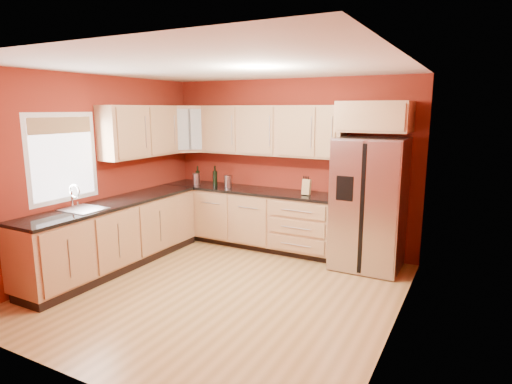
% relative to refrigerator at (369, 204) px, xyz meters
% --- Properties ---
extents(floor, '(4.00, 4.00, 0.00)m').
position_rel_refrigerator_xyz_m(floor, '(-1.35, -1.62, -0.89)').
color(floor, olive).
rests_on(floor, ground).
extents(ceiling, '(4.00, 4.00, 0.00)m').
position_rel_refrigerator_xyz_m(ceiling, '(-1.35, -1.62, 1.71)').
color(ceiling, white).
rests_on(ceiling, wall_back).
extents(wall_back, '(4.00, 0.04, 2.60)m').
position_rel_refrigerator_xyz_m(wall_back, '(-1.35, 0.38, 0.41)').
color(wall_back, maroon).
rests_on(wall_back, floor).
extents(wall_front, '(4.00, 0.04, 2.60)m').
position_rel_refrigerator_xyz_m(wall_front, '(-1.35, -3.62, 0.41)').
color(wall_front, maroon).
rests_on(wall_front, floor).
extents(wall_left, '(0.04, 4.00, 2.60)m').
position_rel_refrigerator_xyz_m(wall_left, '(-3.35, -1.62, 0.41)').
color(wall_left, maroon).
rests_on(wall_left, floor).
extents(wall_right, '(0.04, 4.00, 2.60)m').
position_rel_refrigerator_xyz_m(wall_right, '(0.65, -1.62, 0.41)').
color(wall_right, maroon).
rests_on(wall_right, floor).
extents(base_cabinets_back, '(2.90, 0.60, 0.88)m').
position_rel_refrigerator_xyz_m(base_cabinets_back, '(-1.90, 0.07, -0.45)').
color(base_cabinets_back, '#A06F4D').
rests_on(base_cabinets_back, floor).
extents(base_cabinets_left, '(0.60, 2.80, 0.88)m').
position_rel_refrigerator_xyz_m(base_cabinets_left, '(-3.05, -1.62, -0.45)').
color(base_cabinets_left, '#A06F4D').
rests_on(base_cabinets_left, floor).
extents(countertop_back, '(2.90, 0.62, 0.04)m').
position_rel_refrigerator_xyz_m(countertop_back, '(-1.90, 0.06, 0.01)').
color(countertop_back, black).
rests_on(countertop_back, base_cabinets_back).
extents(countertop_left, '(0.62, 2.80, 0.04)m').
position_rel_refrigerator_xyz_m(countertop_left, '(-3.04, -1.62, 0.01)').
color(countertop_left, black).
rests_on(countertop_left, base_cabinets_left).
extents(upper_cabinets_back, '(2.30, 0.33, 0.75)m').
position_rel_refrigerator_xyz_m(upper_cabinets_back, '(-1.60, 0.21, 0.94)').
color(upper_cabinets_back, '#A06F4D').
rests_on(upper_cabinets_back, wall_back).
extents(upper_cabinets_left, '(0.33, 1.35, 0.75)m').
position_rel_refrigerator_xyz_m(upper_cabinets_left, '(-3.19, -0.90, 0.94)').
color(upper_cabinets_left, '#A06F4D').
rests_on(upper_cabinets_left, wall_left).
extents(corner_upper_cabinet, '(0.67, 0.67, 0.75)m').
position_rel_refrigerator_xyz_m(corner_upper_cabinet, '(-3.02, 0.04, 0.94)').
color(corner_upper_cabinet, '#A06F4D').
rests_on(corner_upper_cabinet, wall_back).
extents(over_fridge_cabinet, '(0.92, 0.60, 0.40)m').
position_rel_refrigerator_xyz_m(over_fridge_cabinet, '(0.00, 0.07, 1.16)').
color(over_fridge_cabinet, '#A06F4D').
rests_on(over_fridge_cabinet, wall_back).
extents(refrigerator, '(0.90, 0.75, 1.78)m').
position_rel_refrigerator_xyz_m(refrigerator, '(0.00, 0.00, 0.00)').
color(refrigerator, '#A8A8AD').
rests_on(refrigerator, floor).
extents(window, '(0.03, 0.90, 1.00)m').
position_rel_refrigerator_xyz_m(window, '(-3.33, -2.12, 0.66)').
color(window, white).
rests_on(window, wall_left).
extents(sink_faucet, '(0.50, 0.42, 0.30)m').
position_rel_refrigerator_xyz_m(sink_faucet, '(-3.04, -2.12, 0.18)').
color(sink_faucet, silver).
rests_on(sink_faucet, countertop_left).
extents(canister_left, '(0.15, 0.15, 0.19)m').
position_rel_refrigerator_xyz_m(canister_left, '(-2.83, -0.01, 0.12)').
color(canister_left, '#A8A8AD').
rests_on(canister_left, countertop_back).
extents(canister_right, '(0.15, 0.15, 0.19)m').
position_rel_refrigerator_xyz_m(canister_right, '(-2.25, 0.03, 0.13)').
color(canister_right, '#A8A8AD').
rests_on(canister_right, countertop_back).
extents(wine_bottle_a, '(0.09, 0.09, 0.32)m').
position_rel_refrigerator_xyz_m(wine_bottle_a, '(-2.52, 0.06, 0.19)').
color(wine_bottle_a, black).
rests_on(wine_bottle_a, countertop_back).
extents(wine_bottle_b, '(0.07, 0.07, 0.31)m').
position_rel_refrigerator_xyz_m(wine_bottle_b, '(-2.83, 0.03, 0.18)').
color(wine_bottle_b, black).
rests_on(wine_bottle_b, countertop_back).
extents(knife_block, '(0.12, 0.11, 0.23)m').
position_rel_refrigerator_xyz_m(knife_block, '(-0.92, 0.05, 0.14)').
color(knife_block, tan).
rests_on(knife_block, countertop_back).
extents(soap_dispenser, '(0.08, 0.08, 0.21)m').
position_rel_refrigerator_xyz_m(soap_dispenser, '(-0.55, 0.12, 0.14)').
color(soap_dispenser, white).
rests_on(soap_dispenser, countertop_back).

